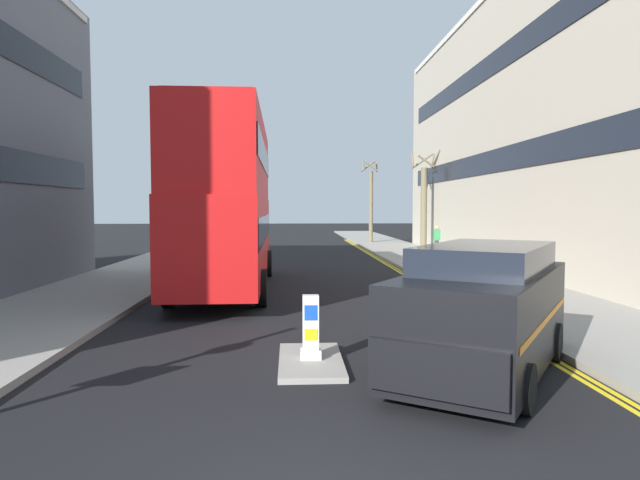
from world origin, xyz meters
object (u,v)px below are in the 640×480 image
(double_decker_bus_away, at_px, (227,198))
(taxi_minivan, at_px, (482,311))
(keep_left_bollard, at_px, (311,330))
(pedestrian_far, at_px, (437,240))

(double_decker_bus_away, bearing_deg, taxi_minivan, -62.25)
(double_decker_bus_away, bearing_deg, keep_left_bollard, -74.80)
(double_decker_bus_away, relative_size, taxi_minivan, 2.15)
(pedestrian_far, bearing_deg, keep_left_bollard, -110.98)
(pedestrian_far, bearing_deg, taxi_minivan, -103.12)
(keep_left_bollard, distance_m, taxi_minivan, 2.88)
(keep_left_bollard, height_order, double_decker_bus_away, double_decker_bus_away)
(taxi_minivan, relative_size, pedestrian_far, 3.11)
(keep_left_bollard, distance_m, pedestrian_far, 20.76)
(double_decker_bus_away, xyz_separation_m, taxi_minivan, (5.16, -9.81, -1.96))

